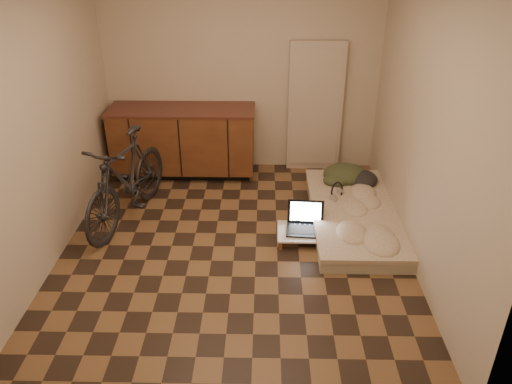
{
  "coord_description": "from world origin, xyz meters",
  "views": [
    {
      "loc": [
        0.3,
        -4.27,
        2.95
      ],
      "look_at": [
        0.22,
        0.18,
        0.55
      ],
      "focal_mm": 35.0,
      "sensor_mm": 36.0,
      "label": 1
    }
  ],
  "objects_px": {
    "futon": "(353,215)",
    "bicycle": "(126,175)",
    "lap_desk": "(308,232)",
    "laptop": "(305,224)"
  },
  "relations": [
    {
      "from": "futon",
      "to": "laptop",
      "type": "height_order",
      "value": "laptop"
    },
    {
      "from": "futon",
      "to": "bicycle",
      "type": "bearing_deg",
      "value": 179.97
    },
    {
      "from": "bicycle",
      "to": "laptop",
      "type": "height_order",
      "value": "bicycle"
    },
    {
      "from": "lap_desk",
      "to": "laptop",
      "type": "height_order",
      "value": "laptop"
    },
    {
      "from": "lap_desk",
      "to": "laptop",
      "type": "bearing_deg",
      "value": 124.9
    },
    {
      "from": "lap_desk",
      "to": "futon",
      "type": "bearing_deg",
      "value": 36.59
    },
    {
      "from": "bicycle",
      "to": "laptop",
      "type": "xyz_separation_m",
      "value": [
        1.93,
        -0.34,
        -0.39
      ]
    },
    {
      "from": "bicycle",
      "to": "lap_desk",
      "type": "bearing_deg",
      "value": 4.09
    },
    {
      "from": "lap_desk",
      "to": "laptop",
      "type": "relative_size",
      "value": 1.61
    },
    {
      "from": "bicycle",
      "to": "laptop",
      "type": "relative_size",
      "value": 4.2
    }
  ]
}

